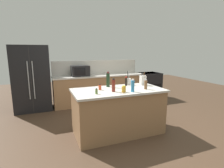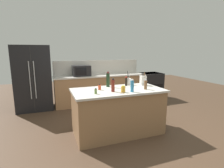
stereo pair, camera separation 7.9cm
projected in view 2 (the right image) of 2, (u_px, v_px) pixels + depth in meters
name	position (u px, v px, depth m)	size (l,w,h in m)	color
ground_plane	(118.00, 132.00, 3.77)	(14.00, 14.00, 0.00)	#473323
back_counter_run	(101.00, 89.00, 5.81)	(2.99, 0.66, 0.94)	#936B47
wall_backsplash	(98.00, 67.00, 5.97)	(2.95, 0.03, 0.46)	beige
kitchen_island	(118.00, 111.00, 3.68)	(1.86, 0.95, 0.94)	#936B47
refrigerator	(33.00, 78.00, 5.07)	(0.99, 0.75, 1.87)	black
range_oven	(150.00, 85.00, 6.47)	(0.76, 0.65, 0.92)	black
microwave	(81.00, 71.00, 5.47)	(0.55, 0.39, 0.33)	black
knife_block	(143.00, 80.00, 4.02)	(0.14, 0.11, 0.29)	beige
utensil_crock	(129.00, 81.00, 4.07)	(0.12, 0.12, 0.32)	beige
honey_jar	(123.00, 89.00, 3.34)	(0.08, 0.08, 0.13)	gold
spice_jar_paprika	(100.00, 87.00, 3.55)	(0.06, 0.06, 0.12)	#B73D1E
vinegar_bottle	(113.00, 85.00, 3.38)	(0.07, 0.07, 0.26)	maroon
dish_soap_bottle	(132.00, 86.00, 3.36)	(0.07, 0.07, 0.25)	#3384BC
pepper_grinder	(146.00, 85.00, 3.59)	(0.06, 0.06, 0.21)	brown
spice_jar_oregano	(96.00, 91.00, 3.22)	(0.05, 0.05, 0.10)	#567038
wine_bottle	(108.00, 80.00, 3.84)	(0.08, 0.08, 0.33)	black
soy_sauce_bottle	(126.00, 81.00, 3.96)	(0.05, 0.05, 0.21)	black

